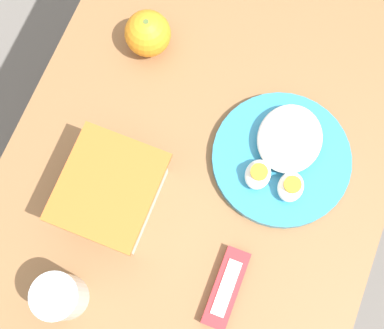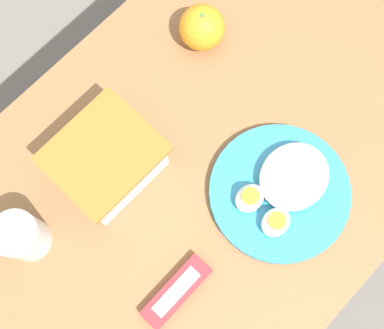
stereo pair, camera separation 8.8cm
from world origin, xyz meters
The scene contains 7 objects.
ground_plane centered at (0.00, 0.00, 0.00)m, with size 10.00×10.00×0.00m, color #66605B.
table centered at (0.00, 0.00, 0.64)m, with size 1.26×0.64×0.77m.
food_container centered at (-0.06, 0.11, 0.81)m, with size 0.17×0.15×0.09m.
orange_fruit centered at (0.22, 0.17, 0.81)m, with size 0.08×0.08×0.08m.
rice_plate centered at (0.11, -0.13, 0.79)m, with size 0.24×0.24×0.06m.
candy_bar centered at (-0.13, -0.11, 0.78)m, with size 0.13×0.04×0.02m.
drinking_glass centered at (-0.24, 0.12, 0.81)m, with size 0.07×0.07×0.09m.
Camera 2 is at (-0.13, -0.15, 1.65)m, focal length 50.00 mm.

